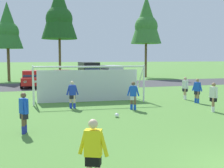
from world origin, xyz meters
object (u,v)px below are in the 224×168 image
Objects in this scene: player_winger_left at (213,97)px; parked_car_slot_center at (112,74)px; soccer_ball at (117,115)px; referee at (93,155)px; player_striker_near at (185,88)px; player_midfield_center at (197,91)px; player_winger_right at (133,96)px; parked_car_slot_far_left at (32,79)px; parked_car_slot_center_left at (89,72)px; parked_car_slot_left at (63,78)px; player_defender_far at (24,113)px; soccer_goal at (89,83)px; player_trailing_back at (72,95)px.

parked_car_slot_center reaches higher than player_winger_left.
soccer_ball is 7.90m from referee.
referee and player_striker_near have the same top height.
player_midfield_center and player_winger_right have the same top height.
parked_car_slot_center reaches higher than parked_car_slot_far_left.
player_winger_right is at bearing 155.23° from player_winger_left.
player_striker_near is 0.34× the size of parked_car_slot_center_left.
parked_car_slot_left is 3.64m from parked_car_slot_center_left.
parked_car_slot_center_left is (7.05, 20.52, 0.52)m from player_defender_far.
referee is at bearing -116.31° from player_winger_right.
soccer_goal is 12.93m from referee.
player_winger_right is at bearing -151.81° from player_striker_near.
parked_car_slot_left is at bearing 109.90° from player_winger_left.
player_winger_right and player_trailing_back have the same top height.
player_winger_left is 19.25m from parked_car_slot_far_left.
player_midfield_center and player_winger_left have the same top height.
player_winger_left is 18.11m from parked_car_slot_center.
parked_car_slot_far_left is (-9.52, 16.73, 0.05)m from player_winger_left.
player_midfield_center is 0.34× the size of parked_car_slot_center_left.
player_winger_left is at bearing -24.77° from player_winger_right.
parked_car_slot_center is at bearing 95.00° from player_midfield_center.
player_trailing_back is 0.38× the size of parked_car_slot_far_left.
soccer_goal is at bearing 54.84° from player_trailing_back.
player_trailing_back is at bearing -125.16° from soccer_goal.
parked_car_slot_center is (5.46, 12.62, -0.18)m from soccer_goal.
parked_car_slot_left reaches higher than player_winger_right.
player_trailing_back is at bearing -94.72° from parked_car_slot_left.
soccer_ball is 0.13× the size of player_winger_right.
referee is at bearing -111.73° from soccer_ball.
player_winger_left is (10.08, 1.63, 0.00)m from player_defender_far.
soccer_ball is at bearing 21.72° from player_defender_far.
player_trailing_back is at bearing -80.85° from parked_car_slot_far_left.
player_defender_far is 21.70m from parked_car_slot_center_left.
player_defender_far is at bearing -120.58° from soccer_goal.
parked_car_slot_center_left is (1.03, 17.02, 0.52)m from player_winger_right.
soccer_goal is at bearing 172.70° from player_striker_near.
soccer_ball is 5.47m from soccer_goal.
player_midfield_center is (-0.12, -1.68, 0.00)m from player_striker_near.
player_winger_left reaches higher than soccer_ball.
player_midfield_center is (6.79, -2.57, -0.47)m from soccer_goal.
player_trailing_back is at bearing 118.51° from soccer_ball.
referee reaches higher than soccer_ball.
player_winger_left is 0.38× the size of parked_car_slot_far_left.
parked_car_slot_far_left is at bearing 119.63° from player_winger_left.
player_midfield_center is at bearing 11.86° from player_winger_right.
soccer_ball is 0.05× the size of parked_car_slot_left.
soccer_ball is at bearing -87.17° from soccer_goal.
referee is at bearing -133.11° from player_midfield_center.
player_midfield_center is (6.52, 2.77, 0.71)m from soccer_ball.
player_winger_left is 1.00× the size of player_winger_right.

